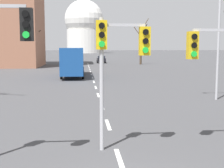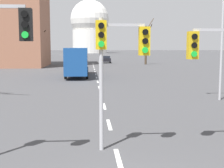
% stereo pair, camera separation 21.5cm
% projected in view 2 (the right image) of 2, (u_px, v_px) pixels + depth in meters
% --- Properties ---
extents(lane_stripe_0, '(0.16, 2.00, 0.01)m').
position_uv_depth(lane_stripe_0, '(118.00, 159.00, 9.90)').
color(lane_stripe_0, silver).
rests_on(lane_stripe_0, ground_plane).
extents(lane_stripe_1, '(0.16, 2.00, 0.01)m').
position_uv_depth(lane_stripe_1, '(109.00, 124.00, 14.36)').
color(lane_stripe_1, silver).
rests_on(lane_stripe_1, ground_plane).
extents(lane_stripe_2, '(0.16, 2.00, 0.01)m').
position_uv_depth(lane_stripe_2, '(104.00, 106.00, 18.81)').
color(lane_stripe_2, silver).
rests_on(lane_stripe_2, ground_plane).
extents(lane_stripe_3, '(0.16, 2.00, 0.01)m').
position_uv_depth(lane_stripe_3, '(101.00, 95.00, 23.27)').
color(lane_stripe_3, silver).
rests_on(lane_stripe_3, ground_plane).
extents(lane_stripe_4, '(0.16, 2.00, 0.01)m').
position_uv_depth(lane_stripe_4, '(99.00, 87.00, 27.73)').
color(lane_stripe_4, silver).
rests_on(lane_stripe_4, ground_plane).
extents(lane_stripe_5, '(0.16, 2.00, 0.01)m').
position_uv_depth(lane_stripe_5, '(98.00, 82.00, 32.18)').
color(lane_stripe_5, silver).
rests_on(lane_stripe_5, ground_plane).
extents(lane_stripe_6, '(0.16, 2.00, 0.01)m').
position_uv_depth(lane_stripe_6, '(97.00, 78.00, 36.64)').
color(lane_stripe_6, silver).
rests_on(lane_stripe_6, ground_plane).
extents(lane_stripe_7, '(0.16, 2.00, 0.01)m').
position_uv_depth(lane_stripe_7, '(96.00, 74.00, 41.10)').
color(lane_stripe_7, silver).
rests_on(lane_stripe_7, ground_plane).
extents(lane_stripe_8, '(0.16, 2.00, 0.01)m').
position_uv_depth(lane_stripe_8, '(95.00, 72.00, 45.55)').
color(lane_stripe_8, silver).
rests_on(lane_stripe_8, ground_plane).
extents(lane_stripe_9, '(0.16, 2.00, 0.01)m').
position_uv_depth(lane_stripe_9, '(94.00, 70.00, 50.01)').
color(lane_stripe_9, silver).
rests_on(lane_stripe_9, ground_plane).
extents(lane_stripe_10, '(0.16, 2.00, 0.01)m').
position_uv_depth(lane_stripe_10, '(94.00, 68.00, 54.47)').
color(lane_stripe_10, silver).
rests_on(lane_stripe_10, ground_plane).
extents(lane_stripe_11, '(0.16, 2.00, 0.01)m').
position_uv_depth(lane_stripe_11, '(94.00, 66.00, 58.92)').
color(lane_stripe_11, silver).
rests_on(lane_stripe_11, ground_plane).
extents(lane_stripe_12, '(0.16, 2.00, 0.01)m').
position_uv_depth(lane_stripe_12, '(93.00, 65.00, 63.38)').
color(lane_stripe_12, silver).
rests_on(lane_stripe_12, ground_plane).
extents(lane_stripe_13, '(0.16, 2.00, 0.01)m').
position_uv_depth(lane_stripe_13, '(93.00, 64.00, 67.84)').
color(lane_stripe_13, silver).
rests_on(lane_stripe_13, ground_plane).
extents(traffic_signal_near_right, '(2.12, 0.34, 4.39)m').
position_uv_depth(traffic_signal_near_right, '(224.00, 54.00, 10.94)').
color(traffic_signal_near_right, '#B2B2B7').
rests_on(traffic_signal_near_right, ground_plane).
extents(traffic_signal_centre_tall, '(1.82, 0.34, 4.53)m').
position_uv_depth(traffic_signal_centre_tall, '(117.00, 51.00, 10.46)').
color(traffic_signal_centre_tall, '#B2B2B7').
rests_on(traffic_signal_centre_tall, ground_plane).
extents(street_lamp_right, '(2.28, 0.36, 7.00)m').
position_uv_depth(street_lamp_right, '(215.00, 34.00, 20.58)').
color(street_lamp_right, '#B2B2B7').
rests_on(street_lamp_right, ground_plane).
extents(sedan_near_left, '(1.97, 4.16, 1.64)m').
position_uv_depth(sedan_near_left, '(106.00, 59.00, 71.36)').
color(sedan_near_left, black).
rests_on(sedan_near_left, ground_plane).
extents(sedan_near_right, '(1.71, 4.42, 1.62)m').
position_uv_depth(sedan_near_right, '(78.00, 60.00, 69.04)').
color(sedan_near_right, '#2D4C33').
rests_on(sedan_near_right, ground_plane).
extents(sedan_mid_centre, '(1.91, 3.94, 1.63)m').
position_uv_depth(sedan_mid_centre, '(83.00, 57.00, 84.27)').
color(sedan_mid_centre, silver).
rests_on(sedan_mid_centre, ground_plane).
extents(city_bus, '(2.66, 10.80, 3.48)m').
position_uv_depth(city_bus, '(77.00, 60.00, 38.01)').
color(city_bus, '#19478C').
rests_on(city_bus, ground_plane).
extents(bare_tree_right_near, '(3.82, 3.83, 9.67)m').
position_uv_depth(bare_tree_right_near, '(146.00, 43.00, 64.71)').
color(bare_tree_right_near, '#473828').
rests_on(bare_tree_right_near, ground_plane).
extents(bare_tree_left_far, '(3.44, 2.74, 8.13)m').
position_uv_depth(bare_tree_left_far, '(33.00, 48.00, 56.32)').
color(bare_tree_left_far, '#473828').
rests_on(bare_tree_left_far, ground_plane).
extents(capitol_dome, '(24.20, 24.20, 34.19)m').
position_uv_depth(capitol_dome, '(90.00, 27.00, 196.74)').
color(capitol_dome, silver).
rests_on(capitol_dome, ground_plane).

